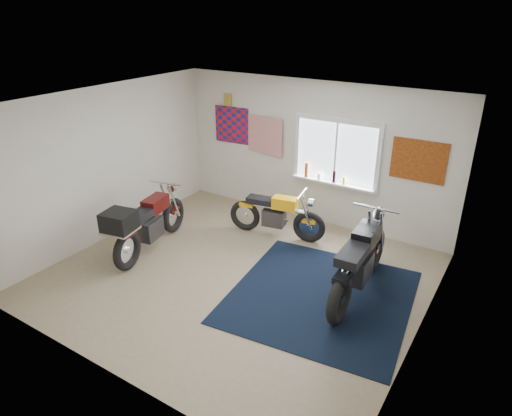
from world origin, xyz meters
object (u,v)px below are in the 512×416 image
Objects in this scene: yellow_triumph at (276,215)px; black_chrome_bike at (359,263)px; navy_rug at (321,296)px; maroon_tourer at (145,224)px.

black_chrome_bike reaches higher than yellow_triumph.
yellow_triumph is 0.80× the size of black_chrome_bike.
navy_rug is 3.14m from maroon_tourer.
navy_rug is 0.75m from black_chrome_bike.
navy_rug is 1.42× the size of yellow_triumph.
navy_rug is 1.14× the size of black_chrome_bike.
yellow_triumph is at bearing -52.73° from maroon_tourer.
yellow_triumph is 2.32m from maroon_tourer.
maroon_tourer is (-3.07, -0.41, 0.54)m from navy_rug.
yellow_triumph is 0.88× the size of maroon_tourer.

